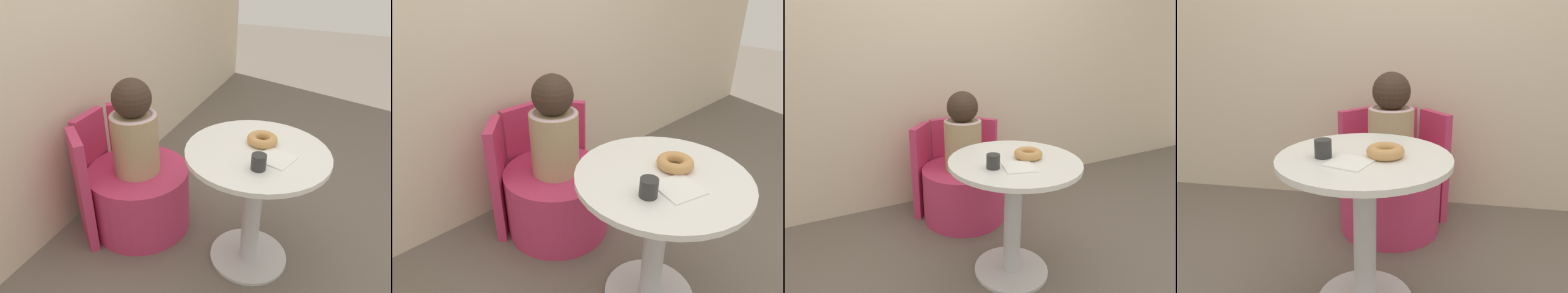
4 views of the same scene
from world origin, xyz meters
TOP-DOWN VIEW (x-y plane):
  - back_wall at (0.00, 1.13)m, footprint 6.00×0.06m
  - round_table at (-0.05, 0.00)m, footprint 0.69×0.69m
  - tub_chair at (-0.04, 0.69)m, footprint 0.59×0.59m
  - booth_backrest at (-0.04, 0.93)m, footprint 0.69×0.25m
  - child_figure at (-0.04, 0.69)m, footprint 0.26×0.26m
  - donut at (0.03, 0.00)m, footprint 0.15×0.15m
  - cup at (-0.20, -0.05)m, footprint 0.07×0.07m
  - paper_napkin at (-0.09, -0.10)m, footprint 0.19×0.19m

SIDE VIEW (x-z plane):
  - tub_chair at x=-0.04m, z-range 0.00..0.39m
  - booth_backrest at x=-0.04m, z-range 0.00..0.68m
  - round_table at x=-0.05m, z-range 0.14..0.81m
  - child_figure at x=-0.04m, z-range 0.37..0.92m
  - paper_napkin at x=-0.09m, z-range 0.68..0.68m
  - donut at x=0.03m, z-range 0.68..0.72m
  - cup at x=-0.20m, z-range 0.68..0.75m
  - back_wall at x=0.00m, z-range 0.00..2.40m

